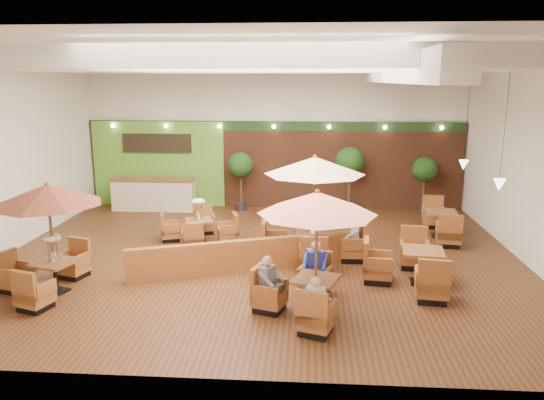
# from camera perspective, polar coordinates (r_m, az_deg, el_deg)

# --- Properties ---
(room) EXTENTS (14.04, 14.00, 5.52)m
(room) POSITION_cam_1_polar(r_m,az_deg,el_deg) (14.93, -0.00, 8.61)
(room) COLOR #381E0F
(room) RESTS_ON ground
(service_counter) EXTENTS (3.00, 0.75, 1.18)m
(service_counter) POSITION_cam_1_polar(r_m,az_deg,el_deg) (20.02, -12.59, 0.59)
(service_counter) COLOR beige
(service_counter) RESTS_ON ground
(booth_divider) EXTENTS (5.72, 2.23, 0.83)m
(booth_divider) POSITION_cam_1_polar(r_m,az_deg,el_deg) (13.38, -2.56, -6.00)
(booth_divider) COLOR brown
(booth_divider) RESTS_ON ground
(table_0) EXTENTS (2.50, 2.63, 2.56)m
(table_0) POSITION_cam_1_polar(r_m,az_deg,el_deg) (12.69, -23.05, -1.43)
(table_0) COLOR brown
(table_0) RESTS_ON ground
(table_1) EXTENTS (2.56, 2.70, 2.62)m
(table_1) POSITION_cam_1_polar(r_m,az_deg,el_deg) (10.68, 4.50, -2.68)
(table_1) COLOR brown
(table_1) RESTS_ON ground
(table_2) EXTENTS (2.78, 2.78, 2.84)m
(table_2) POSITION_cam_1_polar(r_m,az_deg,el_deg) (13.87, 4.57, 1.09)
(table_2) COLOR brown
(table_2) RESTS_ON ground
(table_3) EXTENTS (2.43, 2.43, 1.46)m
(table_3) POSITION_cam_1_polar(r_m,az_deg,el_deg) (15.93, -7.85, -3.01)
(table_3) COLOR brown
(table_3) RESTS_ON ground
(table_4) EXTENTS (1.95, 2.85, 1.04)m
(table_4) POSITION_cam_1_polar(r_m,az_deg,el_deg) (13.07, 14.53, -7.00)
(table_4) COLOR brown
(table_4) RESTS_ON ground
(table_5) EXTENTS (1.02, 2.77, 1.01)m
(table_5) POSITION_cam_1_polar(r_m,az_deg,el_deg) (17.11, 17.66, -2.48)
(table_5) COLOR brown
(table_5) RESTS_ON ground
(topiary_0) EXTENTS (0.93, 0.93, 2.15)m
(topiary_0) POSITION_cam_1_polar(r_m,az_deg,el_deg) (19.36, -3.39, 3.53)
(topiary_0) COLOR black
(topiary_0) RESTS_ON ground
(topiary_1) EXTENTS (1.02, 1.02, 2.38)m
(topiary_1) POSITION_cam_1_polar(r_m,az_deg,el_deg) (19.22, 8.35, 3.87)
(topiary_1) COLOR black
(topiary_1) RESTS_ON ground
(topiary_2) EXTENTS (0.88, 0.88, 2.05)m
(topiary_2) POSITION_cam_1_polar(r_m,az_deg,el_deg) (19.64, 16.10, 2.97)
(topiary_2) COLOR black
(topiary_2) RESTS_ON ground
(diner_0) EXTENTS (0.39, 0.36, 0.71)m
(diner_0) POSITION_cam_1_polar(r_m,az_deg,el_deg) (10.17, 4.78, -10.46)
(diner_0) COLOR white
(diner_0) RESTS_ON ground
(diner_1) EXTENTS (0.40, 0.34, 0.77)m
(diner_1) POSITION_cam_1_polar(r_m,az_deg,el_deg) (11.94, 4.68, -6.72)
(diner_1) COLOR #2733A9
(diner_1) RESTS_ON ground
(diner_2) EXTENTS (0.40, 0.41, 0.74)m
(diner_2) POSITION_cam_1_polar(r_m,az_deg,el_deg) (11.07, -0.28, -8.34)
(diner_2) COLOR slate
(diner_2) RESTS_ON ground
(diner_3) EXTENTS (0.36, 0.29, 0.71)m
(diner_3) POSITION_cam_1_polar(r_m,az_deg,el_deg) (13.17, 4.51, -4.92)
(diner_3) COLOR #2733A9
(diner_3) RESTS_ON ground
(diner_4) EXTENTS (0.33, 0.39, 0.74)m
(diner_4) POSITION_cam_1_polar(r_m,az_deg,el_deg) (14.21, 8.70, -3.64)
(diner_4) COLOR white
(diner_4) RESTS_ON ground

